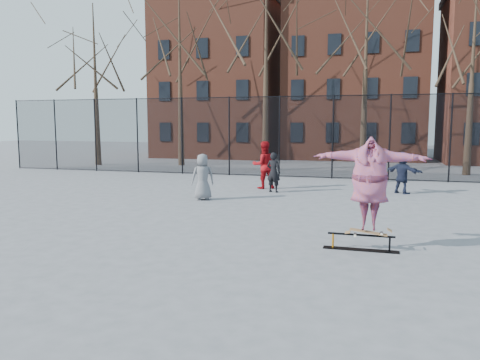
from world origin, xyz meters
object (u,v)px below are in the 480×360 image
(bystander_grey, at_px, (203,177))
(bystander_red, at_px, (264,165))
(bystander_black, at_px, (274,172))
(skater, at_px, (370,184))
(skate_rail, at_px, (361,244))
(bystander_navy, at_px, (402,173))
(skateboard, at_px, (368,232))
(bystander_extra, at_px, (364,165))

(bystander_grey, distance_m, bystander_red, 3.65)
(bystander_black, distance_m, bystander_red, 1.10)
(skater, xyz_separation_m, bystander_black, (-3.68, 7.65, -0.64))
(bystander_black, bearing_deg, skate_rail, 129.30)
(bystander_red, height_order, bystander_navy, bystander_red)
(bystander_navy, bearing_deg, skateboard, 118.66)
(bystander_black, xyz_separation_m, bystander_extra, (3.31, 4.15, 0.00))
(bystander_red, bearing_deg, skate_rail, 86.48)
(bystander_navy, xyz_separation_m, bystander_extra, (-1.47, 3.11, -0.02))
(skater, bearing_deg, bystander_black, 116.89)
(skateboard, xyz_separation_m, skater, (0.00, 0.00, 1.02))
(skate_rail, distance_m, bystander_extra, 11.82)
(bystander_navy, relative_size, bystander_extra, 1.02)
(bystander_black, height_order, bystander_red, bystander_red)
(bystander_red, distance_m, bystander_navy, 5.38)
(skateboard, height_order, bystander_black, bystander_black)
(bystander_extra, bearing_deg, skater, 65.89)
(skater, xyz_separation_m, bystander_extra, (-0.38, 11.80, -0.64))
(skater, xyz_separation_m, bystander_red, (-4.29, 8.56, -0.45))
(bystander_black, bearing_deg, bystander_extra, -114.03)
(bystander_grey, height_order, bystander_navy, bystander_grey)
(skate_rail, distance_m, bystander_red, 9.54)
(skate_rail, relative_size, skateboard, 1.88)
(bystander_extra, bearing_deg, bystander_red, 13.76)
(skater, xyz_separation_m, bystander_grey, (-5.67, 5.19, -0.61))
(bystander_red, bearing_deg, bystander_grey, 38.31)
(bystander_navy, distance_m, bystander_extra, 3.44)
(bystander_navy, bearing_deg, bystander_grey, 63.23)
(bystander_grey, distance_m, bystander_navy, 7.62)
(bystander_navy, height_order, bystander_extra, bystander_navy)
(bystander_grey, height_order, bystander_red, bystander_red)
(skateboard, distance_m, bystander_extra, 11.82)
(bystander_red, bearing_deg, bystander_black, 94.46)
(bystander_black, bearing_deg, bystander_red, -41.69)
(skateboard, bearing_deg, bystander_navy, 82.86)
(skateboard, height_order, skater, skater)
(skateboard, relative_size, bystander_extra, 0.53)
(bystander_red, relative_size, bystander_navy, 1.21)
(skater, relative_size, bystander_black, 1.54)
(skater, distance_m, bystander_extra, 11.83)
(skater, bearing_deg, skateboard, 0.00)
(skate_rail, height_order, bystander_black, bystander_black)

